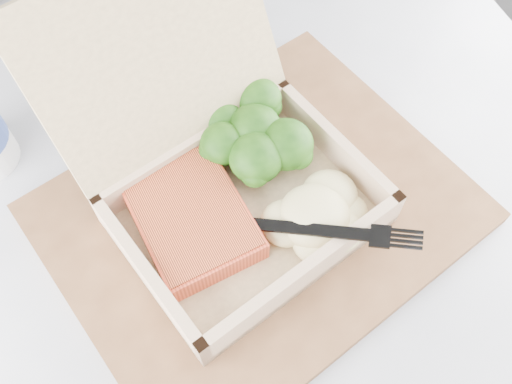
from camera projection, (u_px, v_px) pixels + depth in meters
floor at (309, 93)px, 1.55m from camera, size 4.00×4.00×0.00m
cafe_table at (276, 314)px, 0.70m from camera, size 0.87×0.87×0.71m
serving_tray at (258, 214)px, 0.55m from camera, size 0.41×0.34×0.02m
takeout_container at (218, 163)px, 0.51m from camera, size 0.25×0.28×0.20m
salmon_fillet at (191, 219)px, 0.51m from camera, size 0.10×0.13×0.03m
broccoli_pile at (255, 134)px, 0.55m from camera, size 0.12×0.12×0.04m
mashed_potatoes at (314, 216)px, 0.51m from camera, size 0.10×0.09×0.04m
plastic_fork at (287, 225)px, 0.49m from camera, size 0.12×0.11×0.02m
receipt at (231, 69)px, 0.65m from camera, size 0.13×0.15×0.00m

